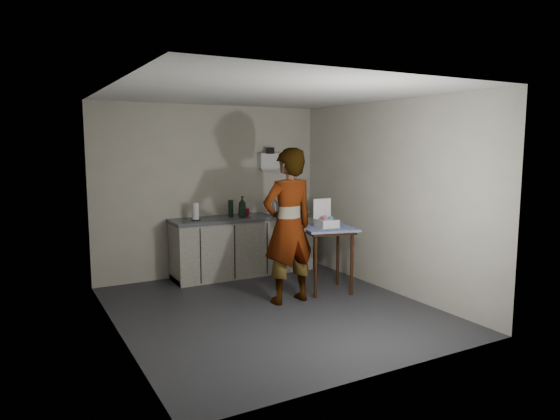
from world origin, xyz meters
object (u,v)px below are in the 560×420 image
side_table (327,235)px  dish_rack (277,210)px  soda_can (247,212)px  dark_bottle (231,208)px  kitchen_counter (243,247)px  soap_bottle (242,207)px  standing_man (288,226)px  bakery_box (326,221)px  paper_towel (196,212)px

side_table → dish_rack: (-0.05, 1.35, 0.19)m
soda_can → dark_bottle: dark_bottle is taller
kitchen_counter → dish_rack: size_ratio=5.52×
soap_bottle → standing_man: bearing=-91.2°
dish_rack → standing_man: bearing=-113.7°
dark_bottle → soap_bottle: bearing=-37.2°
dark_bottle → bakery_box: 1.61m
soda_can → dish_rack: bearing=-5.7°
standing_man → side_table: bearing=-171.2°
side_table → soda_can: bearing=125.5°
soap_bottle → soda_can: bearing=35.8°
soda_can → paper_towel: size_ratio=0.44×
kitchen_counter → dark_bottle: (-0.19, 0.03, 0.61)m
standing_man → dish_rack: bearing=-117.5°
side_table → dark_bottle: (-0.82, 1.41, 0.26)m
soda_can → dark_bottle: 0.28m
soap_bottle → soda_can: soap_bottle is taller
standing_man → paper_towel: size_ratio=7.76×
soda_can → dish_rack: size_ratio=0.28×
soap_bottle → bakery_box: 1.45m
soda_can → paper_towel: bearing=-176.6°
kitchen_counter → bakery_box: bearing=-65.8°
side_table → soap_bottle: (-0.68, 1.30, 0.29)m
soap_bottle → soda_can: (0.13, 0.09, -0.10)m
soap_bottle → dish_rack: 0.64m
soda_can → paper_towel: 0.86m
paper_towel → side_table: bearing=-43.8°
bakery_box → dish_rack: bearing=97.1°
dark_bottle → paper_towel: dark_bottle is taller
soap_bottle → kitchen_counter: bearing=60.8°
standing_man → soda_can: standing_man is taller
standing_man → soda_can: bearing=-99.7°
side_table → dark_bottle: bearing=134.3°
paper_towel → dish_rack: size_ratio=0.63×
kitchen_counter → paper_towel: 0.98m
kitchen_counter → standing_man: 1.64m
side_table → standing_man: (-0.71, -0.16, 0.20)m
standing_man → kitchen_counter: bearing=-96.5°
kitchen_counter → dark_bottle: size_ratio=8.62×
soap_bottle → bakery_box: bakery_box is taller
kitchen_counter → bakery_box: 1.60m
dish_rack → paper_towel: bearing=-179.9°
soda_can → bakery_box: (0.53, -1.38, 0.01)m
standing_man → soap_bottle: bearing=-95.0°
side_table → standing_man: size_ratio=0.45×
dark_bottle → bakery_box: bakery_box is taller
side_table → paper_towel: (-1.40, 1.34, 0.25)m
standing_man → dish_rack: 1.64m
side_table → standing_man: 0.75m
standing_man → dish_rack: (0.66, 1.50, -0.01)m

